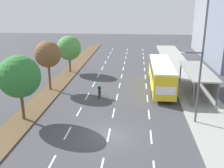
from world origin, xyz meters
TOP-DOWN VIEW (x-y plane):
  - ground_plane at (0.00, 0.00)m, footprint 140.00×140.00m
  - median_strip at (-8.30, 20.00)m, footprint 2.60×52.00m
  - sidewalk_right at (9.25, 20.00)m, footprint 4.50×52.00m
  - lane_divider_left at (-3.50, 17.96)m, footprint 0.14×46.91m
  - lane_divider_center at (0.00, 17.96)m, footprint 0.14×46.91m
  - lane_divider_right at (3.50, 17.96)m, footprint 0.14×46.91m
  - bus_shelter at (9.53, 10.95)m, footprint 2.90×9.65m
  - bus at (5.25, 12.62)m, footprint 2.54×11.29m
  - cyclist at (-2.02, 8.79)m, footprint 0.46×1.82m
  - median_tree_nearest at (-8.23, 2.19)m, footprint 3.82×3.82m
  - median_tree_second at (-8.52, 10.76)m, footprint 3.20×3.20m
  - median_tree_third at (-8.16, 19.33)m, footprint 3.71×3.71m
  - streetlight at (7.42, 3.01)m, footprint 1.91×0.24m
  - building_mid_right at (20.10, 39.18)m, footprint 9.88×10.65m

SIDE VIEW (x-z plane):
  - ground_plane at x=0.00m, z-range 0.00..0.00m
  - lane_divider_left at x=-3.50m, z-range 0.00..0.01m
  - lane_divider_center at x=0.00m, z-range 0.00..0.01m
  - lane_divider_right at x=3.50m, z-range 0.00..0.01m
  - median_strip at x=-8.30m, z-range 0.00..0.12m
  - sidewalk_right at x=9.25m, z-range 0.00..0.15m
  - cyclist at x=-2.02m, z-range -0.06..1.65m
  - bus_shelter at x=9.53m, z-range 0.44..3.30m
  - bus at x=5.25m, z-range 0.38..3.75m
  - median_tree_third at x=-8.16m, z-range 1.05..6.63m
  - streetlight at x=7.42m, z-range 0.64..7.14m
  - median_tree_nearest at x=-8.23m, z-range 1.21..7.23m
  - median_tree_second at x=-8.52m, z-range 1.52..7.55m
  - building_mid_right at x=20.10m, z-range 0.00..14.86m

